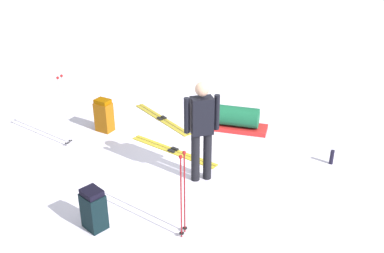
{
  "coord_description": "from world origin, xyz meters",
  "views": [
    {
      "loc": [
        5.32,
        4.21,
        4.04
      ],
      "look_at": [
        0.0,
        0.0,
        0.7
      ],
      "focal_mm": 41.79,
      "sensor_mm": 36.0,
      "label": 1
    }
  ],
  "objects_px": {
    "ski_pair_far": "(173,151)",
    "backpack_bright": "(104,116)",
    "gear_sled": "(238,119)",
    "ski_poles_planted_near": "(183,191)",
    "ski_pair_near": "(162,119)",
    "ski_poles_planted_far": "(64,108)",
    "thermos_bottle": "(332,157)",
    "backpack_large_dark": "(94,209)",
    "skier_standing": "(202,127)"
  },
  "relations": [
    {
      "from": "ski_pair_near",
      "to": "backpack_large_dark",
      "type": "xyz_separation_m",
      "value": [
        3.21,
        1.63,
        0.29
      ]
    },
    {
      "from": "ski_poles_planted_far",
      "to": "gear_sled",
      "type": "height_order",
      "value": "ski_poles_planted_far"
    },
    {
      "from": "skier_standing",
      "to": "thermos_bottle",
      "type": "bearing_deg",
      "value": 140.38
    },
    {
      "from": "ski_pair_near",
      "to": "ski_pair_far",
      "type": "xyz_separation_m",
      "value": [
        0.9,
        1.08,
        0.0
      ]
    },
    {
      "from": "thermos_bottle",
      "to": "ski_poles_planted_near",
      "type": "bearing_deg",
      "value": -15.25
    },
    {
      "from": "ski_pair_far",
      "to": "thermos_bottle",
      "type": "bearing_deg",
      "value": 119.64
    },
    {
      "from": "backpack_large_dark",
      "to": "gear_sled",
      "type": "height_order",
      "value": "backpack_large_dark"
    },
    {
      "from": "gear_sled",
      "to": "ski_poles_planted_near",
      "type": "bearing_deg",
      "value": 20.62
    },
    {
      "from": "ski_pair_near",
      "to": "ski_poles_planted_far",
      "type": "bearing_deg",
      "value": -18.29
    },
    {
      "from": "skier_standing",
      "to": "ski_pair_near",
      "type": "xyz_separation_m",
      "value": [
        -1.3,
        -2.04,
        -0.94
      ]
    },
    {
      "from": "ski_pair_near",
      "to": "thermos_bottle",
      "type": "height_order",
      "value": "thermos_bottle"
    },
    {
      "from": "backpack_large_dark",
      "to": "thermos_bottle",
      "type": "xyz_separation_m",
      "value": [
        -3.71,
        1.9,
        -0.17
      ]
    },
    {
      "from": "ski_poles_planted_near",
      "to": "gear_sled",
      "type": "xyz_separation_m",
      "value": [
        -3.17,
        -1.19,
        -0.49
      ]
    },
    {
      "from": "thermos_bottle",
      "to": "ski_poles_planted_far",
      "type": "bearing_deg",
      "value": -59.88
    },
    {
      "from": "backpack_large_dark",
      "to": "backpack_bright",
      "type": "relative_size",
      "value": 0.92
    },
    {
      "from": "ski_pair_far",
      "to": "backpack_large_dark",
      "type": "distance_m",
      "value": 2.4
    },
    {
      "from": "ski_pair_near",
      "to": "thermos_bottle",
      "type": "distance_m",
      "value": 3.57
    },
    {
      "from": "backpack_bright",
      "to": "ski_poles_planted_far",
      "type": "height_order",
      "value": "ski_poles_planted_far"
    },
    {
      "from": "backpack_bright",
      "to": "gear_sled",
      "type": "height_order",
      "value": "backpack_bright"
    },
    {
      "from": "ski_pair_far",
      "to": "backpack_bright",
      "type": "xyz_separation_m",
      "value": [
        0.19,
        -1.63,
        0.32
      ]
    },
    {
      "from": "backpack_bright",
      "to": "thermos_bottle",
      "type": "height_order",
      "value": "backpack_bright"
    },
    {
      "from": "backpack_large_dark",
      "to": "ski_poles_planted_far",
      "type": "height_order",
      "value": "ski_poles_planted_far"
    },
    {
      "from": "gear_sled",
      "to": "ski_poles_planted_far",
      "type": "bearing_deg",
      "value": -40.36
    },
    {
      "from": "ski_pair_near",
      "to": "ski_pair_far",
      "type": "relative_size",
      "value": 0.99
    },
    {
      "from": "backpack_bright",
      "to": "gear_sled",
      "type": "relative_size",
      "value": 0.53
    },
    {
      "from": "backpack_bright",
      "to": "ski_poles_planted_near",
      "type": "xyz_separation_m",
      "value": [
        1.48,
        3.25,
        0.38
      ]
    },
    {
      "from": "ski_pair_far",
      "to": "ski_poles_planted_far",
      "type": "bearing_deg",
      "value": -59.22
    },
    {
      "from": "backpack_bright",
      "to": "backpack_large_dark",
      "type": "bearing_deg",
      "value": 45.78
    },
    {
      "from": "ski_pair_far",
      "to": "thermos_bottle",
      "type": "height_order",
      "value": "thermos_bottle"
    },
    {
      "from": "ski_poles_planted_near",
      "to": "skier_standing",
      "type": "bearing_deg",
      "value": -152.65
    },
    {
      "from": "skier_standing",
      "to": "ski_pair_near",
      "type": "relative_size",
      "value": 0.91
    },
    {
      "from": "gear_sled",
      "to": "backpack_bright",
      "type": "bearing_deg",
      "value": -50.58
    },
    {
      "from": "backpack_bright",
      "to": "skier_standing",
      "type": "bearing_deg",
      "value": 85.31
    },
    {
      "from": "ski_pair_far",
      "to": "backpack_large_dark",
      "type": "height_order",
      "value": "backpack_large_dark"
    },
    {
      "from": "ski_poles_planted_far",
      "to": "thermos_bottle",
      "type": "xyz_separation_m",
      "value": [
        -2.42,
        4.17,
        -0.63
      ]
    },
    {
      "from": "ski_pair_near",
      "to": "gear_sled",
      "type": "bearing_deg",
      "value": 111.63
    },
    {
      "from": "backpack_large_dark",
      "to": "ski_poles_planted_far",
      "type": "xyz_separation_m",
      "value": [
        -1.29,
        -2.27,
        0.46
      ]
    },
    {
      "from": "backpack_large_dark",
      "to": "ski_poles_planted_near",
      "type": "distance_m",
      "value": 1.31
    },
    {
      "from": "gear_sled",
      "to": "backpack_large_dark",
      "type": "bearing_deg",
      "value": 1.9
    },
    {
      "from": "backpack_bright",
      "to": "ski_poles_planted_far",
      "type": "xyz_separation_m",
      "value": [
        0.83,
        -0.09,
        0.43
      ]
    },
    {
      "from": "backpack_large_dark",
      "to": "gear_sled",
      "type": "relative_size",
      "value": 0.49
    },
    {
      "from": "ski_pair_near",
      "to": "backpack_large_dark",
      "type": "height_order",
      "value": "backpack_large_dark"
    },
    {
      "from": "ski_poles_planted_near",
      "to": "thermos_bottle",
      "type": "relative_size",
      "value": 4.94
    },
    {
      "from": "ski_pair_far",
      "to": "ski_poles_planted_near",
      "type": "height_order",
      "value": "ski_poles_planted_near"
    },
    {
      "from": "ski_pair_near",
      "to": "backpack_bright",
      "type": "xyz_separation_m",
      "value": [
        1.09,
        -0.55,
        0.32
      ]
    },
    {
      "from": "ski_pair_far",
      "to": "thermos_bottle",
      "type": "xyz_separation_m",
      "value": [
        -1.39,
        2.45,
        0.12
      ]
    },
    {
      "from": "backpack_large_dark",
      "to": "thermos_bottle",
      "type": "relative_size",
      "value": 2.39
    },
    {
      "from": "skier_standing",
      "to": "ski_pair_far",
      "type": "relative_size",
      "value": 0.9
    },
    {
      "from": "ski_pair_near",
      "to": "ski_poles_planted_far",
      "type": "xyz_separation_m",
      "value": [
        1.92,
        -0.64,
        0.75
      ]
    },
    {
      "from": "backpack_bright",
      "to": "ski_poles_planted_near",
      "type": "height_order",
      "value": "ski_poles_planted_near"
    }
  ]
}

